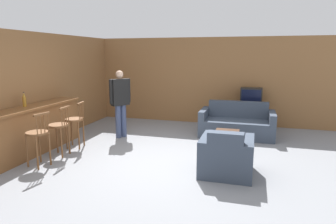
{
  "coord_description": "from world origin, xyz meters",
  "views": [
    {
      "loc": [
        1.67,
        -5.35,
        2.11
      ],
      "look_at": [
        -0.13,
        0.86,
        0.85
      ],
      "focal_mm": 32.0,
      "sensor_mm": 36.0,
      "label": 1
    }
  ],
  "objects_px": {
    "coffee_table": "(226,136)",
    "bottle": "(24,100)",
    "bar_chair_far": "(75,123)",
    "couch_far": "(237,124)",
    "armchair_near": "(226,157)",
    "bar_chair_mid": "(59,129)",
    "tv_unit": "(250,118)",
    "person_by_window": "(120,100)",
    "book_on_table": "(229,135)",
    "tv": "(251,98)",
    "bar_chair_near": "(38,137)"
  },
  "relations": [
    {
      "from": "bar_chair_near",
      "to": "bar_chair_far",
      "type": "relative_size",
      "value": 1.0
    },
    {
      "from": "tv_unit",
      "to": "book_on_table",
      "type": "distance_m",
      "value": 2.4
    },
    {
      "from": "bar_chair_far",
      "to": "coffee_table",
      "type": "relative_size",
      "value": 1.09
    },
    {
      "from": "bar_chair_far",
      "to": "couch_far",
      "type": "xyz_separation_m",
      "value": [
        3.47,
        2.03,
        -0.27
      ]
    },
    {
      "from": "bar_chair_near",
      "to": "couch_far",
      "type": "height_order",
      "value": "bar_chair_near"
    },
    {
      "from": "bar_chair_far",
      "to": "tv_unit",
      "type": "height_order",
      "value": "bar_chair_far"
    },
    {
      "from": "person_by_window",
      "to": "bar_chair_mid",
      "type": "bearing_deg",
      "value": -110.39
    },
    {
      "from": "bar_chair_near",
      "to": "couch_far",
      "type": "distance_m",
      "value": 4.77
    },
    {
      "from": "couch_far",
      "to": "person_by_window",
      "type": "xyz_separation_m",
      "value": [
        -2.85,
        -0.95,
        0.66
      ]
    },
    {
      "from": "tv_unit",
      "to": "couch_far",
      "type": "bearing_deg",
      "value": -107.78
    },
    {
      "from": "couch_far",
      "to": "tv_unit",
      "type": "height_order",
      "value": "couch_far"
    },
    {
      "from": "bar_chair_far",
      "to": "tv_unit",
      "type": "relative_size",
      "value": 1.09
    },
    {
      "from": "book_on_table",
      "to": "armchair_near",
      "type": "bearing_deg",
      "value": -86.75
    },
    {
      "from": "tv_unit",
      "to": "person_by_window",
      "type": "height_order",
      "value": "person_by_window"
    },
    {
      "from": "bar_chair_mid",
      "to": "bar_chair_far",
      "type": "xyz_separation_m",
      "value": [
        -0.0,
        0.59,
        0.0
      ]
    },
    {
      "from": "armchair_near",
      "to": "bar_chair_mid",
      "type": "bearing_deg",
      "value": 179.32
    },
    {
      "from": "couch_far",
      "to": "armchair_near",
      "type": "height_order",
      "value": "couch_far"
    },
    {
      "from": "armchair_near",
      "to": "person_by_window",
      "type": "height_order",
      "value": "person_by_window"
    },
    {
      "from": "tv",
      "to": "bar_chair_mid",
      "type": "bearing_deg",
      "value": -136.54
    },
    {
      "from": "armchair_near",
      "to": "person_by_window",
      "type": "distance_m",
      "value": 3.37
    },
    {
      "from": "bar_chair_mid",
      "to": "bar_chair_far",
      "type": "relative_size",
      "value": 1.0
    },
    {
      "from": "book_on_table",
      "to": "tv",
      "type": "bearing_deg",
      "value": 80.22
    },
    {
      "from": "bar_chair_mid",
      "to": "book_on_table",
      "type": "relative_size",
      "value": 4.84
    },
    {
      "from": "bar_chair_mid",
      "to": "tv",
      "type": "height_order",
      "value": "tv"
    },
    {
      "from": "bar_chair_mid",
      "to": "armchair_near",
      "type": "distance_m",
      "value": 3.46
    },
    {
      "from": "couch_far",
      "to": "armchair_near",
      "type": "bearing_deg",
      "value": -90.51
    },
    {
      "from": "bar_chair_mid",
      "to": "bar_chair_near",
      "type": "bearing_deg",
      "value": -90.03
    },
    {
      "from": "coffee_table",
      "to": "book_on_table",
      "type": "bearing_deg",
      "value": -63.38
    },
    {
      "from": "tv_unit",
      "to": "bottle",
      "type": "height_order",
      "value": "bottle"
    },
    {
      "from": "bar_chair_mid",
      "to": "armchair_near",
      "type": "height_order",
      "value": "bar_chair_mid"
    },
    {
      "from": "bar_chair_mid",
      "to": "person_by_window",
      "type": "xyz_separation_m",
      "value": [
        0.62,
        1.67,
        0.39
      ]
    },
    {
      "from": "tv",
      "to": "bottle",
      "type": "height_order",
      "value": "bottle"
    },
    {
      "from": "bar_chair_near",
      "to": "armchair_near",
      "type": "height_order",
      "value": "bar_chair_near"
    },
    {
      "from": "armchair_near",
      "to": "bottle",
      "type": "relative_size",
      "value": 2.96
    },
    {
      "from": "book_on_table",
      "to": "bar_chair_far",
      "type": "bearing_deg",
      "value": -169.32
    },
    {
      "from": "bottle",
      "to": "person_by_window",
      "type": "xyz_separation_m",
      "value": [
        1.36,
        1.75,
        -0.2
      ]
    },
    {
      "from": "bar_chair_far",
      "to": "tv",
      "type": "xyz_separation_m",
      "value": [
        3.78,
        3.0,
        0.31
      ]
    },
    {
      "from": "book_on_table",
      "to": "tv_unit",
      "type": "bearing_deg",
      "value": 80.23
    },
    {
      "from": "coffee_table",
      "to": "bottle",
      "type": "bearing_deg",
      "value": -160.5
    },
    {
      "from": "couch_far",
      "to": "bottle",
      "type": "height_order",
      "value": "bottle"
    },
    {
      "from": "person_by_window",
      "to": "tv",
      "type": "bearing_deg",
      "value": 31.18
    },
    {
      "from": "bar_chair_far",
      "to": "tv_unit",
      "type": "xyz_separation_m",
      "value": [
        3.78,
        3.0,
        -0.27
      ]
    },
    {
      "from": "couch_far",
      "to": "coffee_table",
      "type": "xyz_separation_m",
      "value": [
        -0.16,
        -1.26,
        0.01
      ]
    },
    {
      "from": "coffee_table",
      "to": "book_on_table",
      "type": "height_order",
      "value": "book_on_table"
    },
    {
      "from": "bar_chair_near",
      "to": "bottle",
      "type": "xyz_separation_m",
      "value": [
        -0.74,
        0.56,
        0.59
      ]
    },
    {
      "from": "coffee_table",
      "to": "tv",
      "type": "xyz_separation_m",
      "value": [
        0.47,
        2.23,
        0.57
      ]
    },
    {
      "from": "bar_chair_mid",
      "to": "bottle",
      "type": "bearing_deg",
      "value": -174.03
    },
    {
      "from": "coffee_table",
      "to": "book_on_table",
      "type": "xyz_separation_m",
      "value": [
        0.07,
        -0.13,
        0.07
      ]
    },
    {
      "from": "tv_unit",
      "to": "armchair_near",
      "type": "bearing_deg",
      "value": -95.27
    },
    {
      "from": "couch_far",
      "to": "book_on_table",
      "type": "bearing_deg",
      "value": -93.93
    }
  ]
}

